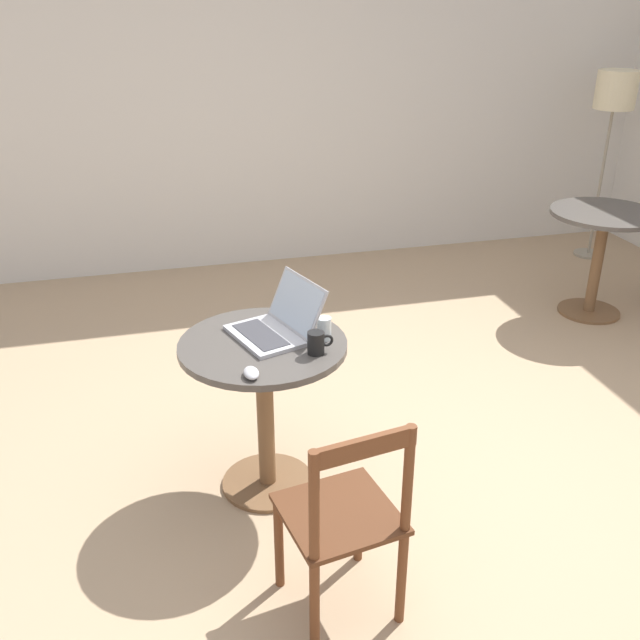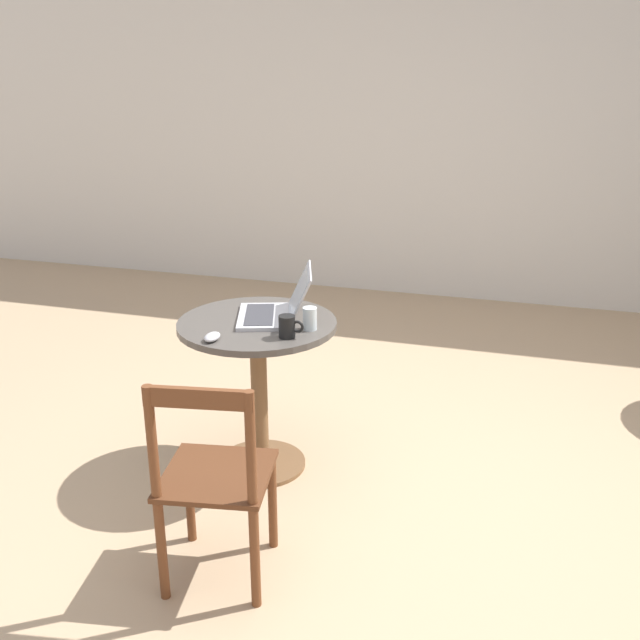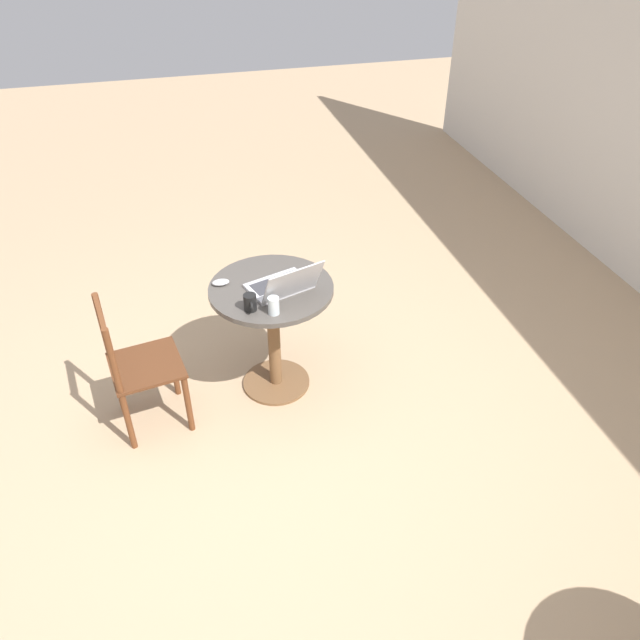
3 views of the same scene
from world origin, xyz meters
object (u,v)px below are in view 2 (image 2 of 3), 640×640
object	(u,v)px
mouse	(212,337)
drinking_glass	(310,319)
laptop	(276,308)
mug	(288,327)
chair_near_front	(214,480)
cafe_table_near	(258,360)

from	to	relation	value
mouse	drinking_glass	world-z (taller)	drinking_glass
mouse	drinking_glass	xyz separation A→B (m)	(0.36, 0.24, 0.03)
mouse	drinking_glass	size ratio (longest dim) A/B	0.99
laptop	mug	bearing A→B (deg)	-58.40
laptop	mouse	distance (m)	0.38
laptop	chair_near_front	bearing A→B (deg)	-85.70
cafe_table_near	laptop	world-z (taller)	laptop
chair_near_front	laptop	distance (m)	0.94
mouse	drinking_glass	bearing A→B (deg)	34.05
chair_near_front	drinking_glass	bearing A→B (deg)	80.50
drinking_glass	laptop	bearing A→B (deg)	153.66
laptop	drinking_glass	world-z (taller)	laptop
cafe_table_near	chair_near_front	bearing A→B (deg)	-80.57
cafe_table_near	drinking_glass	distance (m)	0.36
cafe_table_near	laptop	distance (m)	0.26
chair_near_front	drinking_glass	xyz separation A→B (m)	(0.13, 0.77, 0.37)
drinking_glass	cafe_table_near	bearing A→B (deg)	172.28
mug	chair_near_front	bearing A→B (deg)	-95.78
cafe_table_near	laptop	size ratio (longest dim) A/B	1.72
laptop	mug	world-z (taller)	laptop
drinking_glass	mouse	bearing A→B (deg)	-145.95
cafe_table_near	laptop	bearing A→B (deg)	41.35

